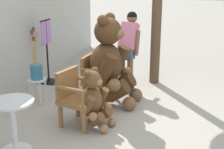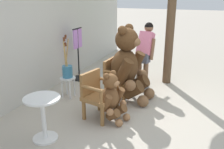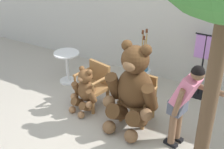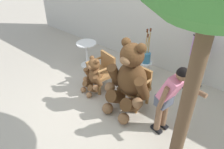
# 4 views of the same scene
# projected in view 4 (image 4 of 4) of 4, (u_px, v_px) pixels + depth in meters

# --- Properties ---
(ground_plane) EXTENTS (60.00, 60.00, 0.00)m
(ground_plane) POSITION_uv_depth(u_px,v_px,m) (100.00, 107.00, 4.89)
(ground_plane) COLOR #B2A899
(back_wall) EXTENTS (10.00, 0.16, 2.80)m
(back_wall) POSITION_uv_depth(u_px,v_px,m) (160.00, 18.00, 5.65)
(back_wall) COLOR beige
(back_wall) RESTS_ON ground
(wooden_chair_left) EXTENTS (0.66, 0.63, 0.86)m
(wooden_chair_left) POSITION_uv_depth(u_px,v_px,m) (103.00, 70.00, 5.29)
(wooden_chair_left) COLOR olive
(wooden_chair_left) RESTS_ON ground
(wooden_chair_right) EXTENTS (0.59, 0.55, 0.86)m
(wooden_chair_right) POSITION_uv_depth(u_px,v_px,m) (136.00, 86.00, 4.78)
(wooden_chair_right) COLOR olive
(wooden_chair_right) RESTS_ON ground
(teddy_bear_large) EXTENTS (0.97, 0.93, 1.61)m
(teddy_bear_large) POSITION_uv_depth(u_px,v_px,m) (129.00, 79.00, 4.43)
(teddy_bear_large) COLOR #4C3019
(teddy_bear_large) RESTS_ON ground
(teddy_bear_small) EXTENTS (0.57, 0.57, 0.92)m
(teddy_bear_small) POSITION_uv_depth(u_px,v_px,m) (94.00, 76.00, 5.13)
(teddy_bear_small) COLOR brown
(teddy_bear_small) RESTS_ON ground
(person_visitor) EXTENTS (0.81, 0.48, 1.55)m
(person_visitor) POSITION_uv_depth(u_px,v_px,m) (170.00, 95.00, 3.80)
(person_visitor) COLOR black
(person_visitor) RESTS_ON ground
(white_stool) EXTENTS (0.34, 0.34, 0.46)m
(white_stool) POSITION_uv_depth(u_px,v_px,m) (145.00, 66.00, 5.68)
(white_stool) COLOR silver
(white_stool) RESTS_ON ground
(brush_bucket) EXTENTS (0.22, 0.22, 0.93)m
(brush_bucket) POSITION_uv_depth(u_px,v_px,m) (146.00, 56.00, 5.52)
(brush_bucket) COLOR teal
(brush_bucket) RESTS_ON white_stool
(round_side_table) EXTENTS (0.56, 0.56, 0.72)m
(round_side_table) POSITION_uv_depth(u_px,v_px,m) (87.00, 52.00, 6.13)
(round_side_table) COLOR white
(round_side_table) RESTS_ON ground
(clothing_display_stand) EXTENTS (0.44, 0.40, 1.36)m
(clothing_display_stand) POSITION_uv_depth(u_px,v_px,m) (197.00, 62.00, 5.11)
(clothing_display_stand) COLOR black
(clothing_display_stand) RESTS_ON ground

